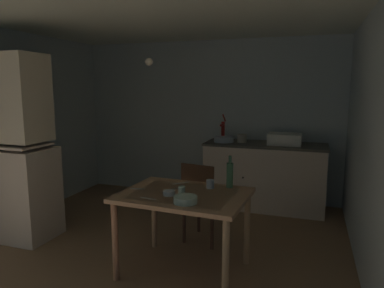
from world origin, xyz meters
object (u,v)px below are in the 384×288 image
(dining_table, at_px, (184,203))
(glass_bottle, at_px, (230,174))
(hutch_cabinet, at_px, (15,154))
(sink_basin, at_px, (285,139))
(mixing_bowl_counter, at_px, (224,139))
(serving_bowl_wide, at_px, (169,193))
(hand_pump, at_px, (223,129))
(chair_far_side, at_px, (202,200))
(teacup_cream, at_px, (182,191))

(dining_table, height_order, glass_bottle, glass_bottle)
(hutch_cabinet, distance_m, glass_bottle, 2.41)
(glass_bottle, bearing_deg, hutch_cabinet, -176.07)
(sink_basin, xyz_separation_m, mixing_bowl_counter, (-0.84, -0.05, -0.04))
(hutch_cabinet, relative_size, mixing_bowl_counter, 7.35)
(dining_table, relative_size, serving_bowl_wide, 11.10)
(mixing_bowl_counter, relative_size, serving_bowl_wide, 2.65)
(sink_basin, xyz_separation_m, serving_bowl_wide, (-0.82, -2.14, -0.23))
(glass_bottle, bearing_deg, hand_pump, 105.89)
(dining_table, bearing_deg, hand_pump, 94.26)
(chair_far_side, bearing_deg, mixing_bowl_counter, 93.97)
(sink_basin, height_order, hand_pump, hand_pump)
(sink_basin, bearing_deg, hutch_cabinet, -145.74)
(hand_pump, xyz_separation_m, glass_bottle, (0.50, -1.77, -0.21))
(sink_basin, distance_m, dining_table, 2.19)
(chair_far_side, distance_m, serving_bowl_wide, 0.81)
(dining_table, height_order, chair_far_side, chair_far_side)
(teacup_cream, bearing_deg, mixing_bowl_counter, 93.63)
(hand_pump, bearing_deg, chair_far_side, -84.79)
(chair_far_side, bearing_deg, serving_bowl_wide, -96.00)
(serving_bowl_wide, bearing_deg, sink_basin, 68.96)
(hutch_cabinet, height_order, dining_table, hutch_cabinet)
(mixing_bowl_counter, bearing_deg, glass_bottle, -74.45)
(hand_pump, xyz_separation_m, teacup_cream, (0.17, -2.18, -0.29))
(dining_table, distance_m, glass_bottle, 0.52)
(hutch_cabinet, xyz_separation_m, hand_pump, (1.90, 1.93, 0.13))
(chair_far_side, bearing_deg, teacup_cream, -86.99)
(serving_bowl_wide, xyz_separation_m, glass_bottle, (0.45, 0.42, 0.11))
(hutch_cabinet, relative_size, glass_bottle, 6.72)
(hand_pump, relative_size, glass_bottle, 1.28)
(serving_bowl_wide, distance_m, glass_bottle, 0.62)
(sink_basin, distance_m, teacup_cream, 2.26)
(hand_pump, relative_size, chair_far_side, 0.44)
(hand_pump, distance_m, serving_bowl_wide, 2.21)
(chair_far_side, distance_m, teacup_cream, 0.81)
(hand_pump, bearing_deg, dining_table, -85.74)
(sink_basin, distance_m, glass_bottle, 1.77)
(hand_pump, distance_m, mixing_bowl_counter, 0.17)
(hutch_cabinet, xyz_separation_m, serving_bowl_wide, (1.95, -0.25, -0.19))
(glass_bottle, bearing_deg, sink_basin, 77.84)
(mixing_bowl_counter, relative_size, glass_bottle, 0.91)
(hutch_cabinet, height_order, hand_pump, hutch_cabinet)
(dining_table, xyz_separation_m, chair_far_side, (-0.02, 0.65, -0.18))
(mixing_bowl_counter, distance_m, serving_bowl_wide, 2.10)
(hand_pump, distance_m, teacup_cream, 2.21)
(sink_basin, bearing_deg, hand_pump, 177.04)
(teacup_cream, height_order, glass_bottle, glass_bottle)
(sink_basin, distance_m, hand_pump, 0.88)
(mixing_bowl_counter, height_order, teacup_cream, mixing_bowl_counter)
(teacup_cream, bearing_deg, serving_bowl_wide, -177.99)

